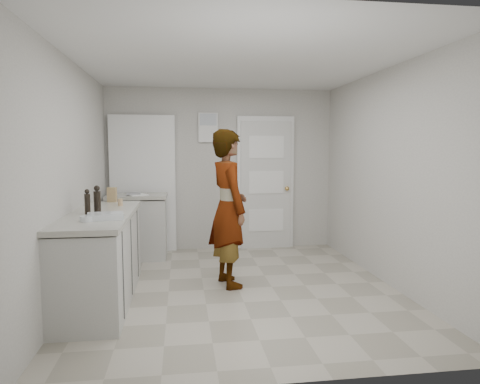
{
  "coord_description": "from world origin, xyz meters",
  "views": [
    {
      "loc": [
        -0.62,
        -4.66,
        1.57
      ],
      "look_at": [
        0.08,
        0.4,
        1.06
      ],
      "focal_mm": 32.0,
      "sensor_mm": 36.0,
      "label": 1
    }
  ],
  "objects": [
    {
      "name": "ground",
      "position": [
        0.0,
        0.0,
        0.0
      ],
      "size": [
        4.0,
        4.0,
        0.0
      ],
      "primitive_type": "plane",
      "color": "gray",
      "rests_on": "ground"
    },
    {
      "name": "room_shell",
      "position": [
        -0.17,
        1.95,
        1.02
      ],
      "size": [
        4.0,
        4.0,
        4.0
      ],
      "color": "#AEAAA4",
      "rests_on": "ground"
    },
    {
      "name": "main_counter",
      "position": [
        -1.45,
        -0.2,
        0.43
      ],
      "size": [
        0.64,
        1.96,
        0.93
      ],
      "color": "silver",
      "rests_on": "ground"
    },
    {
      "name": "side_counter",
      "position": [
        -1.25,
        1.55,
        0.43
      ],
      "size": [
        0.84,
        0.61,
        0.93
      ],
      "color": "silver",
      "rests_on": "ground"
    },
    {
      "name": "person",
      "position": [
        -0.09,
        0.16,
        0.9
      ],
      "size": [
        0.58,
        0.74,
        1.79
      ],
      "primitive_type": "imported",
      "rotation": [
        0.0,
        0.0,
        1.82
      ],
      "color": "silver",
      "rests_on": "ground"
    },
    {
      "name": "cake_mix_box",
      "position": [
        -1.46,
        0.69,
        1.01
      ],
      "size": [
        0.12,
        0.07,
        0.18
      ],
      "primitive_type": "cube",
      "rotation": [
        0.0,
        0.0,
        -0.22
      ],
      "color": "olive",
      "rests_on": "main_counter"
    },
    {
      "name": "spice_jar",
      "position": [
        -1.31,
        0.31,
        0.97
      ],
      "size": [
        0.05,
        0.05,
        0.08
      ],
      "primitive_type": "cylinder",
      "color": "tan",
      "rests_on": "main_counter"
    },
    {
      "name": "oil_cruet_a",
      "position": [
        -1.48,
        -0.17,
        1.06
      ],
      "size": [
        0.07,
        0.07,
        0.28
      ],
      "color": "black",
      "rests_on": "main_counter"
    },
    {
      "name": "oil_cruet_b",
      "position": [
        -1.55,
        -0.28,
        1.05
      ],
      "size": [
        0.06,
        0.06,
        0.25
      ],
      "color": "black",
      "rests_on": "main_counter"
    },
    {
      "name": "baking_dish",
      "position": [
        -1.32,
        -0.62,
        0.95
      ],
      "size": [
        0.35,
        0.28,
        0.06
      ],
      "rotation": [
        0.0,
        0.0,
        0.17
      ],
      "color": "silver",
      "rests_on": "main_counter"
    },
    {
      "name": "egg_bowl",
      "position": [
        -1.47,
        -0.72,
        0.95
      ],
      "size": [
        0.13,
        0.13,
        0.05
      ],
      "color": "silver",
      "rests_on": "main_counter"
    },
    {
      "name": "papers",
      "position": [
        -1.24,
        1.47,
        0.93
      ],
      "size": [
        0.34,
        0.37,
        0.01
      ],
      "primitive_type": "cube",
      "rotation": [
        0.0,
        0.0,
        0.44
      ],
      "color": "white",
      "rests_on": "side_counter"
    }
  ]
}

